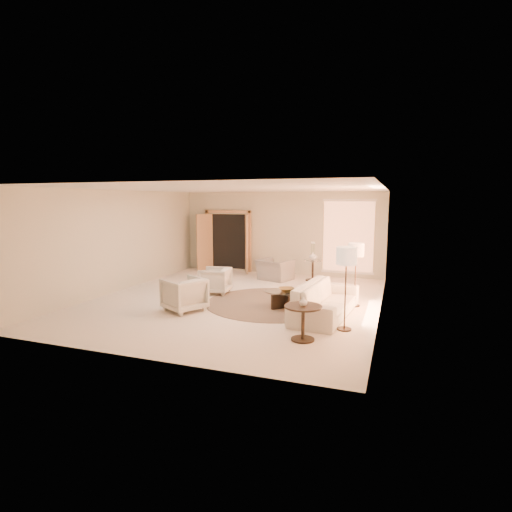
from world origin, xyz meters
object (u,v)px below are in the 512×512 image
(armchair_right, at_px, (184,293))
(end_vase, at_px, (303,302))
(armchair_left, at_px, (215,279))
(end_table, at_px, (303,317))
(floor_lamp_far, at_px, (346,260))
(floor_lamp_near, at_px, (356,253))
(coffee_table, at_px, (286,298))
(bowl, at_px, (287,290))
(accent_chair, at_px, (275,266))
(side_table, at_px, (313,268))
(sofa, at_px, (326,300))
(side_vase, at_px, (313,256))

(armchair_right, height_order, end_vase, armchair_right)
(armchair_left, distance_m, end_table, 4.19)
(armchair_right, xyz_separation_m, floor_lamp_far, (3.65, -0.16, 0.97))
(floor_lamp_near, xyz_separation_m, floor_lamp_far, (0.00, -1.88, 0.10))
(coffee_table, relative_size, bowl, 3.26)
(accent_chair, height_order, bowl, accent_chair)
(end_vase, bearing_deg, coffee_table, 113.10)
(end_table, relative_size, side_table, 1.03)
(accent_chair, height_order, floor_lamp_near, floor_lamp_near)
(armchair_right, xyz_separation_m, bowl, (2.15, 1.00, 0.02))
(side_table, distance_m, end_vase, 5.50)
(coffee_table, relative_size, end_table, 1.76)
(coffee_table, xyz_separation_m, floor_lamp_far, (1.49, -1.17, 1.14))
(side_table, xyz_separation_m, floor_lamp_far, (1.57, -4.57, 0.99))
(sofa, height_order, accent_chair, accent_chair)
(armchair_left, xyz_separation_m, end_table, (3.09, -2.83, 0.05))
(floor_lamp_far, height_order, side_vase, floor_lamp_far)
(end_table, height_order, end_vase, end_vase)
(side_table, distance_m, floor_lamp_near, 3.24)
(armchair_left, relative_size, armchair_right, 0.92)
(floor_lamp_near, distance_m, bowl, 1.86)
(end_table, xyz_separation_m, side_table, (-0.93, 5.41, -0.04))
(side_table, relative_size, bowl, 1.80)
(sofa, distance_m, armchair_left, 3.41)
(armchair_right, bearing_deg, end_vase, 98.89)
(armchair_right, relative_size, accent_chair, 0.84)
(armchair_right, height_order, coffee_table, armchair_right)
(end_table, distance_m, end_vase, 0.28)
(end_table, xyz_separation_m, side_vase, (-0.93, 5.41, 0.34))
(armchair_right, height_order, floor_lamp_near, floor_lamp_near)
(accent_chair, bearing_deg, armchair_left, 84.34)
(floor_lamp_far, bearing_deg, armchair_left, 151.99)
(end_table, height_order, floor_lamp_far, floor_lamp_far)
(armchair_right, relative_size, side_table, 1.27)
(end_table, bearing_deg, side_table, 99.79)
(sofa, xyz_separation_m, floor_lamp_near, (0.52, 1.04, 0.93))
(accent_chair, bearing_deg, end_table, 130.12)
(sofa, height_order, end_table, sofa)
(accent_chair, height_order, side_vase, side_vase)
(armchair_right, distance_m, bowl, 2.37)
(side_table, xyz_separation_m, side_vase, (-0.00, -0.00, 0.38))
(sofa, xyz_separation_m, end_vase, (-0.12, -1.68, 0.36))
(floor_lamp_far, distance_m, side_vase, 4.87)
(floor_lamp_near, distance_m, end_vase, 2.86)
(sofa, xyz_separation_m, coffee_table, (-0.98, 0.33, -0.11))
(end_table, bearing_deg, side_vase, 99.79)
(side_vase, bearing_deg, armchair_right, -115.25)
(end_vase, bearing_deg, end_table, 90.00)
(floor_lamp_near, bearing_deg, floor_lamp_far, -90.00)
(armchair_right, xyz_separation_m, side_table, (2.08, 4.40, -0.02))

